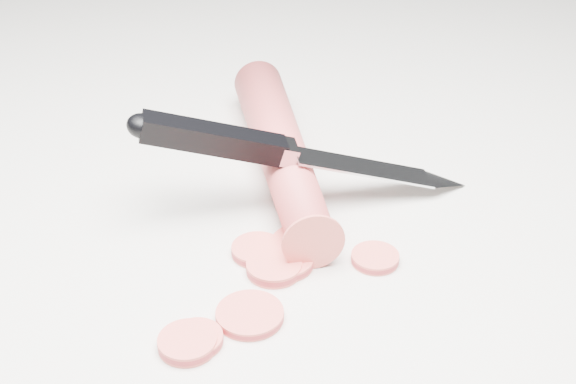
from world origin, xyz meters
name	(u,v)px	position (x,y,z in m)	size (l,w,h in m)	color
ground	(260,257)	(0.00, 0.00, 0.00)	(2.40, 2.40, 0.00)	beige
carrot	(281,149)	(0.06, 0.08, 0.02)	(0.03, 0.03, 0.23)	#CA3C3E
carrot_slice_0	(187,343)	(-0.07, -0.05, 0.00)	(0.03, 0.03, 0.01)	#DD4E45
carrot_slice_1	(196,339)	(-0.06, -0.05, 0.00)	(0.03, 0.03, 0.01)	#DD4E45
carrot_slice_2	(301,244)	(0.03, 0.00, 0.00)	(0.04, 0.04, 0.01)	#DD4E45
carrot_slice_3	(375,258)	(0.06, -0.04, 0.00)	(0.03, 0.03, 0.01)	#DD4E45
carrot_slice_4	(274,267)	(0.00, -0.02, 0.00)	(0.03, 0.03, 0.01)	#DD4E45
carrot_slice_5	(257,250)	(0.00, 0.00, 0.00)	(0.03, 0.03, 0.01)	#DD4E45
carrot_slice_7	(250,315)	(-0.03, -0.05, 0.00)	(0.04, 0.04, 0.01)	#DD4E45
carrot_slice_8	(284,261)	(0.01, -0.01, 0.00)	(0.04, 0.04, 0.01)	#DD4E45
kitchen_knife	(307,151)	(0.06, 0.04, 0.04)	(0.23, 0.09, 0.08)	#B5B8BC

